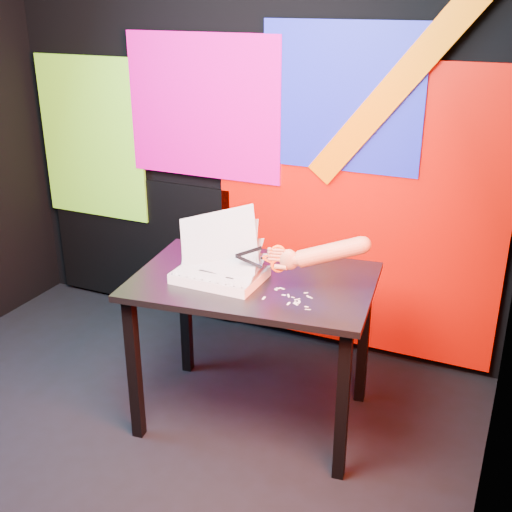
% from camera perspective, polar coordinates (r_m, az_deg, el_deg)
% --- Properties ---
extents(room, '(3.01, 3.01, 2.71)m').
position_cam_1_polar(room, '(2.39, -16.34, 7.01)').
color(room, black).
rests_on(room, ground).
extents(backdrop, '(2.88, 0.05, 2.08)m').
position_cam_1_polar(backdrop, '(3.66, -0.16, 6.71)').
color(backdrop, '#C60800').
rests_on(backdrop, ground).
extents(work_table, '(1.16, 0.85, 0.75)m').
position_cam_1_polar(work_table, '(2.94, -0.19, -3.83)').
color(work_table, black).
rests_on(work_table, ground).
extents(printout_stack, '(0.44, 0.28, 0.36)m').
position_cam_1_polar(printout_stack, '(2.88, -3.23, -1.48)').
color(printout_stack, beige).
rests_on(printout_stack, work_table).
extents(scissors, '(0.22, 0.06, 0.13)m').
position_cam_1_polar(scissors, '(2.73, 1.66, -0.22)').
color(scissors, '#979CAE').
rests_on(scissors, printout_stack).
extents(hand_forearm, '(0.41, 0.14, 0.17)m').
position_cam_1_polar(hand_forearm, '(2.70, 6.02, 0.25)').
color(hand_forearm, '#BC7149').
rests_on(hand_forearm, work_table).
extents(paper_clippings, '(0.22, 0.16, 0.00)m').
position_cam_1_polar(paper_clippings, '(2.72, 3.14, -3.76)').
color(paper_clippings, silver).
rests_on(paper_clippings, work_table).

